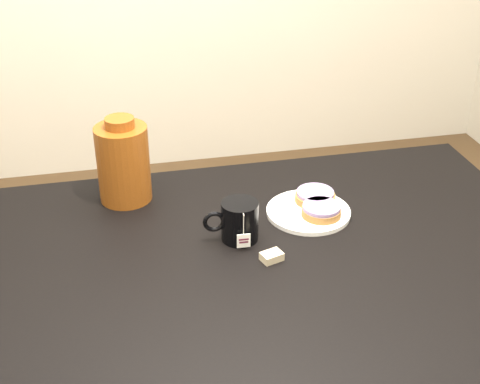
{
  "coord_description": "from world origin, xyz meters",
  "views": [
    {
      "loc": [
        -0.27,
        -1.14,
        1.58
      ],
      "look_at": [
        0.02,
        0.19,
        0.81
      ],
      "focal_mm": 50.0,
      "sensor_mm": 36.0,
      "label": 1
    }
  ],
  "objects_px": {
    "bagel_package": "(123,162)",
    "bagel_front": "(321,210)",
    "mug": "(239,221)",
    "teabag_pouch": "(272,256)",
    "bagel_back": "(315,196)",
    "table": "(249,292)",
    "plate": "(308,211)"
  },
  "relations": [
    {
      "from": "mug",
      "to": "teabag_pouch",
      "type": "bearing_deg",
      "value": -59.95
    },
    {
      "from": "table",
      "to": "teabag_pouch",
      "type": "bearing_deg",
      "value": -9.96
    },
    {
      "from": "bagel_back",
      "to": "bagel_package",
      "type": "height_order",
      "value": "bagel_package"
    },
    {
      "from": "bagel_back",
      "to": "teabag_pouch",
      "type": "xyz_separation_m",
      "value": [
        -0.16,
        -0.2,
        -0.01
      ]
    },
    {
      "from": "plate",
      "to": "bagel_front",
      "type": "relative_size",
      "value": 1.54
    },
    {
      "from": "table",
      "to": "bagel_back",
      "type": "height_order",
      "value": "bagel_back"
    },
    {
      "from": "bagel_front",
      "to": "mug",
      "type": "height_order",
      "value": "mug"
    },
    {
      "from": "bagel_back",
      "to": "teabag_pouch",
      "type": "distance_m",
      "value": 0.26
    },
    {
      "from": "bagel_front",
      "to": "teabag_pouch",
      "type": "distance_m",
      "value": 0.21
    },
    {
      "from": "bagel_front",
      "to": "mug",
      "type": "xyz_separation_m",
      "value": [
        -0.21,
        -0.04,
        0.02
      ]
    },
    {
      "from": "table",
      "to": "plate",
      "type": "bearing_deg",
      "value": 41.08
    },
    {
      "from": "table",
      "to": "bagel_front",
      "type": "bearing_deg",
      "value": 32.37
    },
    {
      "from": "teabag_pouch",
      "to": "table",
      "type": "bearing_deg",
      "value": 170.04
    },
    {
      "from": "bagel_package",
      "to": "bagel_front",
      "type": "bearing_deg",
      "value": -24.47
    },
    {
      "from": "plate",
      "to": "mug",
      "type": "xyz_separation_m",
      "value": [
        -0.19,
        -0.07,
        0.04
      ]
    },
    {
      "from": "table",
      "to": "bagel_package",
      "type": "bearing_deg",
      "value": 125.96
    },
    {
      "from": "bagel_front",
      "to": "teabag_pouch",
      "type": "height_order",
      "value": "bagel_front"
    },
    {
      "from": "table",
      "to": "mug",
      "type": "relative_size",
      "value": 11.07
    },
    {
      "from": "table",
      "to": "teabag_pouch",
      "type": "relative_size",
      "value": 31.11
    },
    {
      "from": "bagel_back",
      "to": "mug",
      "type": "xyz_separation_m",
      "value": [
        -0.21,
        -0.11,
        0.02
      ]
    },
    {
      "from": "bagel_front",
      "to": "mug",
      "type": "relative_size",
      "value": 1.03
    },
    {
      "from": "plate",
      "to": "teabag_pouch",
      "type": "relative_size",
      "value": 4.45
    },
    {
      "from": "bagel_back",
      "to": "bagel_package",
      "type": "bearing_deg",
      "value": 163.42
    },
    {
      "from": "bagel_front",
      "to": "teabag_pouch",
      "type": "relative_size",
      "value": 2.88
    },
    {
      "from": "mug",
      "to": "bagel_package",
      "type": "bearing_deg",
      "value": 136.55
    },
    {
      "from": "bagel_back",
      "to": "bagel_front",
      "type": "xyz_separation_m",
      "value": [
        -0.01,
        -0.07,
        0.0
      ]
    },
    {
      "from": "table",
      "to": "plate",
      "type": "height_order",
      "value": "plate"
    },
    {
      "from": "table",
      "to": "bagel_package",
      "type": "height_order",
      "value": "bagel_package"
    },
    {
      "from": "mug",
      "to": "bagel_package",
      "type": "relative_size",
      "value": 0.59
    },
    {
      "from": "teabag_pouch",
      "to": "bagel_package",
      "type": "distance_m",
      "value": 0.45
    },
    {
      "from": "bagel_front",
      "to": "mug",
      "type": "bearing_deg",
      "value": -169.09
    },
    {
      "from": "bagel_front",
      "to": "teabag_pouch",
      "type": "xyz_separation_m",
      "value": [
        -0.16,
        -0.14,
        -0.02
      ]
    }
  ]
}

